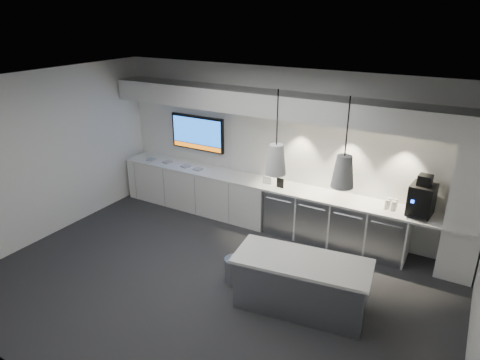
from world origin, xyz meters
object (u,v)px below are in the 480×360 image
Objects in this scene: island at (301,284)px; coffee_machine at (422,198)px; wall_tv at (197,133)px; bin at (234,270)px.

coffee_machine is (1.17, 2.01, 0.78)m from island.
wall_tv is 4.15m from island.
island is at bearing -114.28° from coffee_machine.
island is at bearing -3.70° from bin.
coffee_machine reaches higher than bin.
bin is (-1.12, 0.07, -0.19)m from island.
wall_tv reaches higher than island.
bin is 3.16m from coffee_machine.
coffee_machine is (4.46, -0.25, -0.39)m from wall_tv.
wall_tv is 3.36m from bin.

